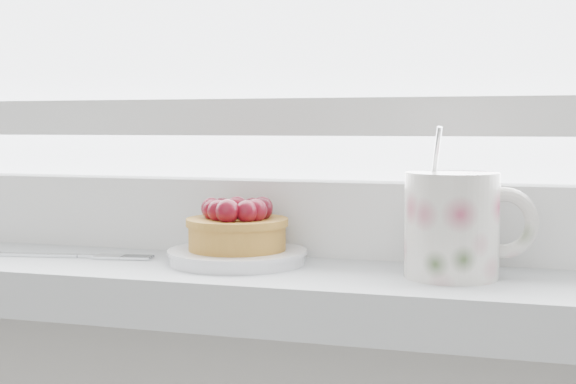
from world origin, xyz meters
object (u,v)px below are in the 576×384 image
at_px(raspberry_tart, 237,226).
at_px(fork, 64,255).
at_px(saucer, 237,256).
at_px(floral_mug, 455,223).

height_order(raspberry_tart, fork, raspberry_tart).
bearing_deg(raspberry_tart, saucer, 130.28).
height_order(raspberry_tart, floral_mug, floral_mug).
xyz_separation_m(saucer, floral_mug, (0.19, -0.01, 0.04)).
xyz_separation_m(raspberry_tart, fork, (-0.17, -0.02, -0.03)).
height_order(floral_mug, fork, floral_mug).
xyz_separation_m(floral_mug, fork, (-0.36, -0.00, -0.04)).
height_order(saucer, floral_mug, floral_mug).
bearing_deg(floral_mug, fork, -179.48).
distance_m(saucer, floral_mug, 0.20).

